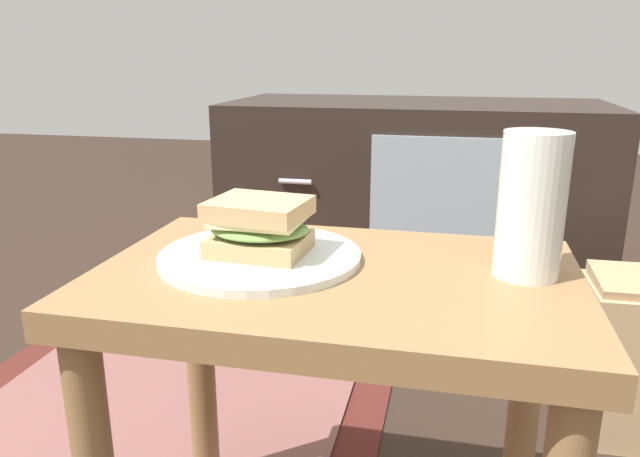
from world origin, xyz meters
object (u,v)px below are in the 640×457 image
(tv_cabinet, at_px, (412,211))
(plate, at_px, (260,256))
(beer_glass, at_px, (531,209))
(sandwich_front, at_px, (259,227))

(tv_cabinet, xyz_separation_m, plate, (-0.12, -0.93, 0.17))
(tv_cabinet, height_order, plate, tv_cabinet)
(beer_glass, bearing_deg, tv_cabinet, 101.74)
(sandwich_front, distance_m, beer_glass, 0.31)
(tv_cabinet, bearing_deg, beer_glass, -78.26)
(sandwich_front, bearing_deg, beer_glass, 3.27)
(tv_cabinet, relative_size, sandwich_front, 7.53)
(plate, xyz_separation_m, sandwich_front, (0.00, -0.00, 0.04))
(tv_cabinet, xyz_separation_m, sandwich_front, (-0.12, -0.93, 0.21))
(plate, bearing_deg, tv_cabinet, 82.63)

